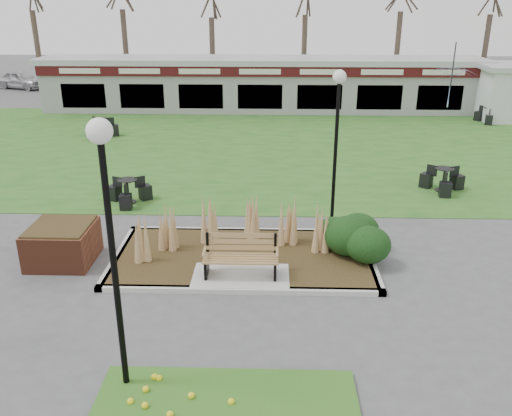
{
  "coord_description": "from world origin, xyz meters",
  "views": [
    {
      "loc": [
        0.68,
        -10.79,
        6.1
      ],
      "look_at": [
        0.29,
        2.0,
        1.06
      ],
      "focal_mm": 38.0,
      "sensor_mm": 36.0,
      "label": 1
    }
  ],
  "objects_px": {
    "park_bench": "(241,255)",
    "patio_umbrella": "(450,87)",
    "car_silver": "(21,80)",
    "car_black": "(106,95)",
    "bistro_set_b": "(101,131)",
    "bistro_set_a": "(129,195)",
    "brick_planter": "(62,243)",
    "bistro_set_d": "(489,117)",
    "food_pavilion": "(261,84)",
    "lamp_post_near_right": "(107,201)",
    "lamp_post_mid_right": "(337,115)",
    "bistro_set_c": "(443,183)"
  },
  "relations": [
    {
      "from": "park_bench",
      "to": "patio_umbrella",
      "type": "height_order",
      "value": "patio_umbrella"
    },
    {
      "from": "car_silver",
      "to": "car_black",
      "type": "xyz_separation_m",
      "value": [
        7.71,
        -6.0,
        0.01
      ]
    },
    {
      "from": "bistro_set_b",
      "to": "bistro_set_a",
      "type": "bearing_deg",
      "value": -68.04
    },
    {
      "from": "car_black",
      "to": "bistro_set_a",
      "type": "bearing_deg",
      "value": -179.58
    },
    {
      "from": "brick_planter",
      "to": "bistro_set_b",
      "type": "height_order",
      "value": "brick_planter"
    },
    {
      "from": "brick_planter",
      "to": "car_silver",
      "type": "bearing_deg",
      "value": 115.58
    },
    {
      "from": "bistro_set_d",
      "to": "patio_umbrella",
      "type": "relative_size",
      "value": 0.5
    },
    {
      "from": "food_pavilion",
      "to": "lamp_post_near_right",
      "type": "xyz_separation_m",
      "value": [
        -1.71,
        -23.46,
        1.83
      ]
    },
    {
      "from": "bistro_set_a",
      "to": "car_silver",
      "type": "height_order",
      "value": "car_silver"
    },
    {
      "from": "car_silver",
      "to": "car_black",
      "type": "bearing_deg",
      "value": -106.53
    },
    {
      "from": "lamp_post_mid_right",
      "to": "bistro_set_c",
      "type": "relative_size",
      "value": 2.94
    },
    {
      "from": "lamp_post_mid_right",
      "to": "patio_umbrella",
      "type": "xyz_separation_m",
      "value": [
        7.16,
        13.32,
        -1.32
      ]
    },
    {
      "from": "patio_umbrella",
      "to": "car_black",
      "type": "distance_m",
      "value": 19.19
    },
    {
      "from": "lamp_post_mid_right",
      "to": "bistro_set_d",
      "type": "distance_m",
      "value": 16.61
    },
    {
      "from": "brick_planter",
      "to": "lamp_post_mid_right",
      "type": "xyz_separation_m",
      "value": [
        6.81,
        2.57,
        2.67
      ]
    },
    {
      "from": "brick_planter",
      "to": "bistro_set_c",
      "type": "distance_m",
      "value": 12.05
    },
    {
      "from": "food_pavilion",
      "to": "bistro_set_a",
      "type": "bearing_deg",
      "value": -104.24
    },
    {
      "from": "bistro_set_a",
      "to": "car_silver",
      "type": "relative_size",
      "value": 0.39
    },
    {
      "from": "food_pavilion",
      "to": "bistro_set_b",
      "type": "distance_m",
      "value": 9.78
    },
    {
      "from": "bistro_set_a",
      "to": "lamp_post_mid_right",
      "type": "bearing_deg",
      "value": -12.95
    },
    {
      "from": "bistro_set_a",
      "to": "car_black",
      "type": "xyz_separation_m",
      "value": [
        -5.34,
        16.0,
        0.36
      ]
    },
    {
      "from": "park_bench",
      "to": "car_silver",
      "type": "xyz_separation_m",
      "value": [
        -16.85,
        26.75,
        0.03
      ]
    },
    {
      "from": "bistro_set_b",
      "to": "lamp_post_near_right",
      "type": "bearing_deg",
      "value": -72.04
    },
    {
      "from": "food_pavilion",
      "to": "car_black",
      "type": "bearing_deg",
      "value": 173.53
    },
    {
      "from": "brick_planter",
      "to": "patio_umbrella",
      "type": "height_order",
      "value": "patio_umbrella"
    },
    {
      "from": "bistro_set_b",
      "to": "car_black",
      "type": "bearing_deg",
      "value": 104.35
    },
    {
      "from": "bistro_set_c",
      "to": "car_silver",
      "type": "bearing_deg",
      "value": 138.43
    },
    {
      "from": "food_pavilion",
      "to": "bistro_set_c",
      "type": "relative_size",
      "value": 16.78
    },
    {
      "from": "lamp_post_mid_right",
      "to": "bistro_set_a",
      "type": "bearing_deg",
      "value": 167.05
    },
    {
      "from": "food_pavilion",
      "to": "lamp_post_mid_right",
      "type": "height_order",
      "value": "lamp_post_mid_right"
    },
    {
      "from": "brick_planter",
      "to": "car_silver",
      "type": "height_order",
      "value": "car_silver"
    },
    {
      "from": "bistro_set_a",
      "to": "bistro_set_d",
      "type": "height_order",
      "value": "bistro_set_d"
    },
    {
      "from": "food_pavilion",
      "to": "car_silver",
      "type": "relative_size",
      "value": 6.75
    },
    {
      "from": "bistro_set_a",
      "to": "bistro_set_b",
      "type": "distance_m",
      "value": 9.12
    },
    {
      "from": "bistro_set_d",
      "to": "patio_umbrella",
      "type": "bearing_deg",
      "value": -177.25
    },
    {
      "from": "food_pavilion",
      "to": "lamp_post_mid_right",
      "type": "bearing_deg",
      "value": -81.63
    },
    {
      "from": "lamp_post_mid_right",
      "to": "bistro_set_a",
      "type": "xyz_separation_m",
      "value": [
        -6.21,
        1.43,
        -2.87
      ]
    },
    {
      "from": "car_silver",
      "to": "brick_planter",
      "type": "bearing_deg",
      "value": -133.06
    },
    {
      "from": "bistro_set_a",
      "to": "bistro_set_c",
      "type": "relative_size",
      "value": 0.98
    },
    {
      "from": "food_pavilion",
      "to": "bistro_set_a",
      "type": "height_order",
      "value": "food_pavilion"
    },
    {
      "from": "bistro_set_a",
      "to": "patio_umbrella",
      "type": "bearing_deg",
      "value": 41.66
    },
    {
      "from": "park_bench",
      "to": "bistro_set_c",
      "type": "relative_size",
      "value": 1.16
    },
    {
      "from": "brick_planter",
      "to": "bistro_set_a",
      "type": "xyz_separation_m",
      "value": [
        0.6,
        4.0,
        -0.2
      ]
    },
    {
      "from": "bistro_set_b",
      "to": "car_silver",
      "type": "distance_m",
      "value": 16.62
    },
    {
      "from": "lamp_post_near_right",
      "to": "car_silver",
      "type": "xyz_separation_m",
      "value": [
        -15.13,
        30.5,
        -2.69
      ]
    },
    {
      "from": "food_pavilion",
      "to": "bistro_set_c",
      "type": "xyz_separation_m",
      "value": [
        6.36,
        -13.55,
        -1.19
      ]
    },
    {
      "from": "lamp_post_mid_right",
      "to": "car_silver",
      "type": "bearing_deg",
      "value": 129.42
    },
    {
      "from": "bistro_set_d",
      "to": "food_pavilion",
      "type": "bearing_deg",
      "value": 165.85
    },
    {
      "from": "bistro_set_c",
      "to": "car_silver",
      "type": "distance_m",
      "value": 31.03
    },
    {
      "from": "lamp_post_near_right",
      "to": "brick_planter",
      "type": "bearing_deg",
      "value": 120.86
    }
  ]
}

